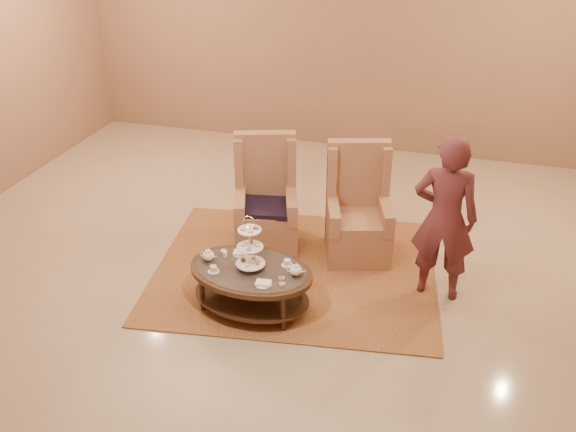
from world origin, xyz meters
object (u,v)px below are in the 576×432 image
(armchair_right, at_px, (358,218))
(tea_table, at_px, (251,276))
(person, at_px, (445,219))
(armchair_left, at_px, (266,209))

(armchair_right, bearing_deg, tea_table, -136.46)
(armchair_right, bearing_deg, person, -48.19)
(armchair_left, height_order, person, person)
(armchair_left, height_order, armchair_right, armchair_left)
(armchair_right, bearing_deg, armchair_left, 168.00)
(armchair_left, relative_size, armchair_right, 1.01)
(tea_table, distance_m, armchair_left, 1.24)
(armchair_left, relative_size, person, 0.74)
(person, bearing_deg, tea_table, 25.19)
(armchair_left, distance_m, person, 1.98)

